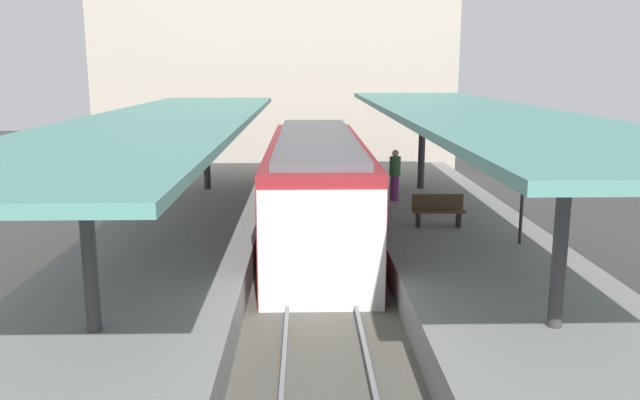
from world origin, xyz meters
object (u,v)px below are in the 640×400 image
object	(u,v)px
commuter_train	(317,188)
platform_bench	(438,209)
platform_sign	(523,178)
passenger_near_bench	(395,174)

from	to	relation	value
commuter_train	platform_bench	world-z (taller)	commuter_train
platform_bench	platform_sign	size ratio (longest dim) A/B	0.63
platform_bench	platform_sign	distance (m)	2.71
commuter_train	platform_sign	bearing A→B (deg)	-35.89
platform_bench	platform_sign	bearing A→B (deg)	-47.87
platform_sign	passenger_near_bench	size ratio (longest dim) A/B	1.34
platform_bench	passenger_near_bench	bearing A→B (deg)	101.51
commuter_train	platform_sign	size ratio (longest dim) A/B	5.36
platform_sign	platform_bench	bearing A→B (deg)	132.13
platform_sign	passenger_near_bench	bearing A→B (deg)	114.00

